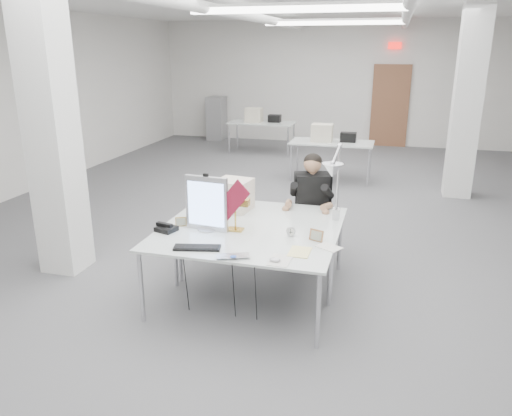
{
  "coord_description": "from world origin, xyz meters",
  "views": [
    {
      "loc": [
        1.34,
        -6.7,
        2.53
      ],
      "look_at": [
        0.04,
        -2.0,
        0.95
      ],
      "focal_mm": 35.0,
      "sensor_mm": 36.0,
      "label": 1
    }
  ],
  "objects_px": {
    "monitor": "(207,204)",
    "beige_monitor": "(234,195)",
    "architect_lamp": "(335,187)",
    "desk_main": "(238,244)",
    "office_chair": "(311,214)",
    "bankers_lamp": "(235,213)",
    "seated_person": "(312,190)",
    "desk_phone": "(166,229)",
    "laptop": "(233,258)"
  },
  "relations": [
    {
      "from": "laptop",
      "to": "beige_monitor",
      "type": "bearing_deg",
      "value": 85.61
    },
    {
      "from": "office_chair",
      "to": "bankers_lamp",
      "type": "relative_size",
      "value": 3.23
    },
    {
      "from": "bankers_lamp",
      "to": "desk_phone",
      "type": "bearing_deg",
      "value": -162.7
    },
    {
      "from": "beige_monitor",
      "to": "laptop",
      "type": "bearing_deg",
      "value": -64.15
    },
    {
      "from": "monitor",
      "to": "laptop",
      "type": "relative_size",
      "value": 1.89
    },
    {
      "from": "beige_monitor",
      "to": "office_chair",
      "type": "bearing_deg",
      "value": 44.15
    },
    {
      "from": "office_chair",
      "to": "laptop",
      "type": "relative_size",
      "value": 3.99
    },
    {
      "from": "monitor",
      "to": "bankers_lamp",
      "type": "height_order",
      "value": "monitor"
    },
    {
      "from": "desk_main",
      "to": "seated_person",
      "type": "relative_size",
      "value": 2.11
    },
    {
      "from": "office_chair",
      "to": "beige_monitor",
      "type": "distance_m",
      "value": 1.05
    },
    {
      "from": "seated_person",
      "to": "architect_lamp",
      "type": "height_order",
      "value": "architect_lamp"
    },
    {
      "from": "monitor",
      "to": "desk_phone",
      "type": "distance_m",
      "value": 0.49
    },
    {
      "from": "laptop",
      "to": "architect_lamp",
      "type": "bearing_deg",
      "value": 33.47
    },
    {
      "from": "seated_person",
      "to": "laptop",
      "type": "height_order",
      "value": "seated_person"
    },
    {
      "from": "monitor",
      "to": "beige_monitor",
      "type": "xyz_separation_m",
      "value": [
        0.06,
        0.7,
        -0.1
      ]
    },
    {
      "from": "seated_person",
      "to": "monitor",
      "type": "height_order",
      "value": "seated_person"
    },
    {
      "from": "seated_person",
      "to": "beige_monitor",
      "type": "xyz_separation_m",
      "value": [
        -0.8,
        -0.53,
        0.03
      ]
    },
    {
      "from": "office_chair",
      "to": "architect_lamp",
      "type": "bearing_deg",
      "value": -83.65
    },
    {
      "from": "monitor",
      "to": "architect_lamp",
      "type": "height_order",
      "value": "architect_lamp"
    },
    {
      "from": "seated_person",
      "to": "desk_phone",
      "type": "relative_size",
      "value": 4.54
    },
    {
      "from": "desk_main",
      "to": "bankers_lamp",
      "type": "bearing_deg",
      "value": 111.54
    },
    {
      "from": "monitor",
      "to": "desk_phone",
      "type": "bearing_deg",
      "value": -153.79
    },
    {
      "from": "office_chair",
      "to": "monitor",
      "type": "height_order",
      "value": "monitor"
    },
    {
      "from": "bankers_lamp",
      "to": "monitor",
      "type": "bearing_deg",
      "value": -167.82
    },
    {
      "from": "monitor",
      "to": "architect_lamp",
      "type": "relative_size",
      "value": 0.66
    },
    {
      "from": "desk_main",
      "to": "beige_monitor",
      "type": "relative_size",
      "value": 4.86
    },
    {
      "from": "desk_main",
      "to": "architect_lamp",
      "type": "height_order",
      "value": "architect_lamp"
    },
    {
      "from": "desk_phone",
      "to": "monitor",
      "type": "bearing_deg",
      "value": 37.27
    },
    {
      "from": "desk_main",
      "to": "desk_phone",
      "type": "distance_m",
      "value": 0.8
    },
    {
      "from": "seated_person",
      "to": "desk_phone",
      "type": "bearing_deg",
      "value": -148.6
    },
    {
      "from": "desk_main",
      "to": "desk_phone",
      "type": "bearing_deg",
      "value": 172.31
    },
    {
      "from": "monitor",
      "to": "laptop",
      "type": "bearing_deg",
      "value": -47.81
    },
    {
      "from": "laptop",
      "to": "bankers_lamp",
      "type": "bearing_deg",
      "value": 84.17
    },
    {
      "from": "desk_phone",
      "to": "laptop",
      "type": "bearing_deg",
      "value": -13.4
    },
    {
      "from": "beige_monitor",
      "to": "architect_lamp",
      "type": "distance_m",
      "value": 1.22
    },
    {
      "from": "monitor",
      "to": "beige_monitor",
      "type": "relative_size",
      "value": 1.51
    },
    {
      "from": "office_chair",
      "to": "architect_lamp",
      "type": "distance_m",
      "value": 1.1
    },
    {
      "from": "desk_main",
      "to": "office_chair",
      "type": "xyz_separation_m",
      "value": [
        0.46,
        1.53,
        -0.15
      ]
    },
    {
      "from": "architect_lamp",
      "to": "desk_main",
      "type": "bearing_deg",
      "value": -163.21
    },
    {
      "from": "office_chair",
      "to": "desk_phone",
      "type": "relative_size",
      "value": 6.24
    },
    {
      "from": "office_chair",
      "to": "monitor",
      "type": "xyz_separation_m",
      "value": [
        -0.86,
        -1.28,
        0.45
      ]
    },
    {
      "from": "desk_phone",
      "to": "desk_main",
      "type": "bearing_deg",
      "value": 8.67
    },
    {
      "from": "desk_main",
      "to": "laptop",
      "type": "relative_size",
      "value": 6.11
    },
    {
      "from": "office_chair",
      "to": "seated_person",
      "type": "xyz_separation_m",
      "value": [
        0.0,
        -0.05,
        0.31
      ]
    },
    {
      "from": "laptop",
      "to": "architect_lamp",
      "type": "distance_m",
      "value": 1.36
    },
    {
      "from": "beige_monitor",
      "to": "seated_person",
      "type": "bearing_deg",
      "value": 41.73
    },
    {
      "from": "beige_monitor",
      "to": "architect_lamp",
      "type": "relative_size",
      "value": 0.44
    },
    {
      "from": "office_chair",
      "to": "laptop",
      "type": "height_order",
      "value": "office_chair"
    },
    {
      "from": "seated_person",
      "to": "monitor",
      "type": "xyz_separation_m",
      "value": [
        -0.86,
        -1.23,
        0.13
      ]
    },
    {
      "from": "seated_person",
      "to": "monitor",
      "type": "distance_m",
      "value": 1.51
    }
  ]
}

